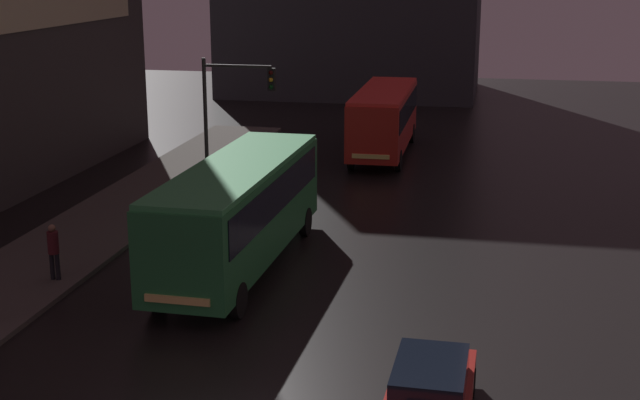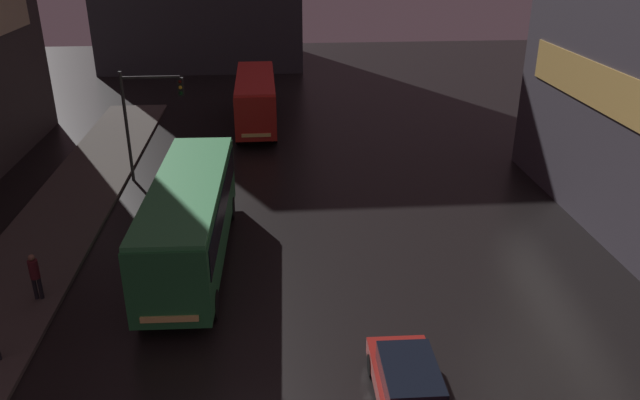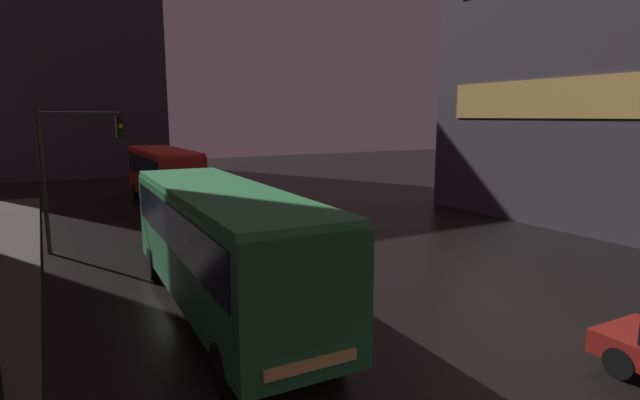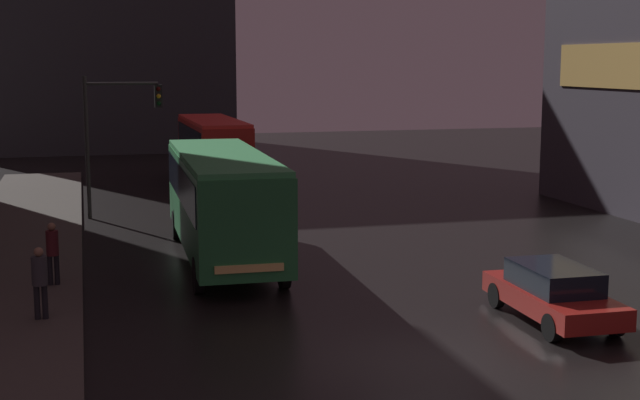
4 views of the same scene
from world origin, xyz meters
The scene contains 6 objects.
sidewalk_left centered at (-9.00, 10.00, 0.07)m, with size 4.00×48.00×0.15m.
bus_near centered at (-2.69, 10.72, 2.09)m, with size 2.88×10.67×3.39m.
bus_far centered at (-0.42, 28.54, 2.04)m, with size 2.56×9.75×3.31m.
car_taxi centered at (3.95, 2.06, 0.71)m, with size 1.85×4.30×1.37m.
pedestrian_mid centered at (-7.75, 8.25, 1.15)m, with size 0.47×0.47×1.73m.
traffic_light_main centered at (-5.60, 19.57, 3.82)m, with size 3.06×0.35×5.64m.
Camera 1 is at (5.01, -15.00, 9.46)m, focal length 50.00 mm.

